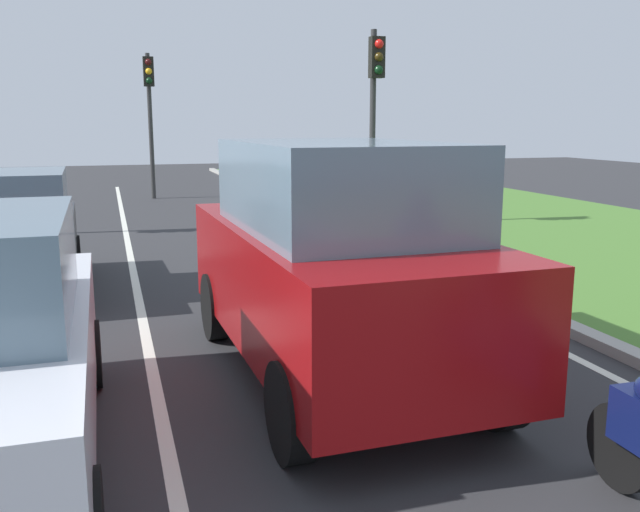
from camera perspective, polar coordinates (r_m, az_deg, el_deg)
name	(u,v)px	position (r m, az deg, el deg)	size (l,w,h in m)	color
ground_plane	(177,271)	(11.70, -11.82, -1.25)	(60.00, 60.00, 0.00)	#2D2D30
lane_line_center	(134,274)	(11.66, -15.24, -1.43)	(0.12, 32.00, 0.01)	silver
lane_line_right_edge	(377,259)	(12.53, 4.78, -0.21)	(0.12, 32.00, 0.01)	silver
grass_verge_right	(601,243)	(15.04, 22.38, 0.99)	(9.00, 48.00, 0.06)	#47752D
curb_right	(402,254)	(12.71, 6.87, 0.17)	(0.24, 48.00, 0.12)	#9E9B93
car_suv_ahead	(334,260)	(6.50, 1.20, -0.34)	(2.08, 4.55, 2.28)	maroon
car_hatchback_far	(14,233)	(10.77, -24.12, 1.73)	(1.82, 3.74, 1.78)	black
traffic_light_near_right	(375,94)	(16.10, 4.59, 13.32)	(0.32, 0.50, 4.51)	#2D2D2D
traffic_light_far_median	(150,99)	(22.82, -14.00, 12.55)	(0.32, 0.50, 4.57)	#2D2D2D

